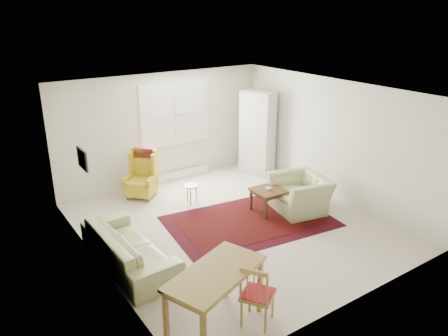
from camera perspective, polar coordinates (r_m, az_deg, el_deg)
room at (r=7.88m, az=0.48°, el=1.25°), size 5.04×5.54×2.51m
rug at (r=8.35m, az=3.40°, el=-6.91°), size 3.26×2.32×0.03m
sofa at (r=7.03m, az=-12.38°, el=-9.25°), size 0.89×2.10×0.84m
armchair at (r=8.77m, az=9.92°, el=-2.89°), size 1.14×1.24×0.84m
wingback_chair at (r=9.35m, az=-10.89°, el=-0.84°), size 0.86×0.86×1.03m
coffee_table at (r=8.68m, az=5.78°, el=-4.24°), size 0.61×0.61×0.48m
stool at (r=9.03m, az=-4.29°, el=-3.42°), size 0.35×0.35×0.41m
cabinet at (r=10.49m, az=4.39°, el=4.61°), size 0.66×0.89×2.00m
desk at (r=5.64m, az=-1.08°, el=-16.93°), size 1.48×1.09×0.84m
desk_chair at (r=5.73m, az=4.44°, el=-16.00°), size 0.54×0.54×0.89m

